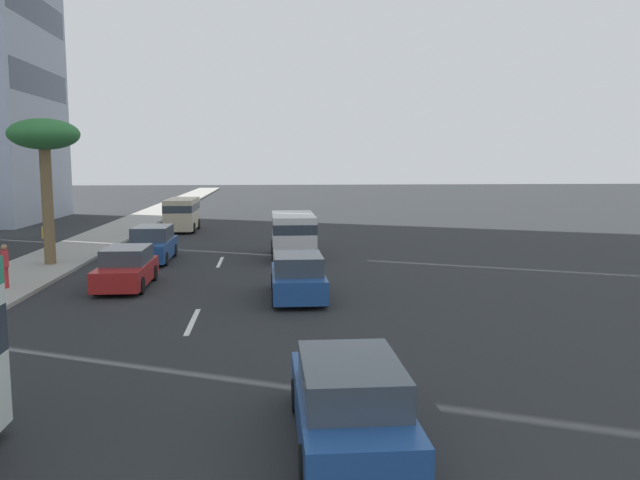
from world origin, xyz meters
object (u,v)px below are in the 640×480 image
at_px(car_fourth, 127,268).
at_px(palm_tree, 44,141).
at_px(car_second, 349,403).
at_px(pedestrian_near_lamp, 5,264).
at_px(van_fifth, 182,213).
at_px(pedestrian_mid_block, 46,237).
at_px(van_third, 293,233).
at_px(car_sixth, 152,245).
at_px(car_seventh, 298,277).

distance_m(car_fourth, palm_tree, 8.49).
distance_m(car_second, pedestrian_near_lamp, 17.65).
bearing_deg(van_fifth, car_fourth, 1.40).
xyz_separation_m(pedestrian_near_lamp, pedestrian_mid_block, (8.90, 1.52, -0.00)).
distance_m(van_third, car_sixth, 6.95).
relative_size(van_third, palm_tree, 0.75).
distance_m(car_second, pedestrian_mid_block, 25.91).
height_order(car_fourth, pedestrian_near_lamp, pedestrian_near_lamp).
height_order(van_third, car_sixth, van_third).
bearing_deg(pedestrian_near_lamp, van_fifth, -41.16).
distance_m(car_seventh, palm_tree, 14.34).
bearing_deg(car_sixth, car_fourth, 1.53).
bearing_deg(pedestrian_near_lamp, car_sixth, -60.72).
height_order(car_second, car_sixth, car_sixth).
bearing_deg(van_third, van_fifth, 29.08).
xyz_separation_m(van_third, car_sixth, (-0.54, 6.91, -0.47)).
height_order(van_fifth, car_seventh, van_fifth).
xyz_separation_m(van_fifth, car_seventh, (-22.62, -6.99, -0.55)).
xyz_separation_m(car_sixth, palm_tree, (-1.44, 4.37, 4.96)).
bearing_deg(pedestrian_near_lamp, palm_tree, -28.07).
bearing_deg(car_sixth, van_third, 94.46).
bearing_deg(van_fifth, car_second, 11.96).
bearing_deg(palm_tree, car_second, -149.72).
bearing_deg(van_third, car_seventh, 178.59).
bearing_deg(pedestrian_mid_block, van_third, 105.93).
bearing_deg(pedestrian_near_lamp, car_seventh, -131.14).
bearing_deg(car_sixth, palm_tree, -71.82).
relative_size(van_fifth, palm_tree, 0.76).
height_order(car_seventh, pedestrian_mid_block, pedestrian_mid_block).
bearing_deg(van_fifth, car_seventh, 17.16).
relative_size(van_third, car_fourth, 1.15).
height_order(car_seventh, pedestrian_near_lamp, pedestrian_near_lamp).
height_order(car_second, van_third, van_third).
bearing_deg(car_seventh, palm_tree, 55.27).
distance_m(car_second, car_fourth, 15.85).
bearing_deg(car_seventh, pedestrian_mid_block, 48.52).
distance_m(car_second, van_third, 21.41).
height_order(car_sixth, pedestrian_mid_block, pedestrian_mid_block).
xyz_separation_m(van_fifth, palm_tree, (-14.97, 4.06, 4.46)).
bearing_deg(car_fourth, palm_tree, -138.34).
bearing_deg(car_seventh, van_fifth, 17.16).
height_order(van_fifth, palm_tree, palm_tree).
bearing_deg(car_seventh, van_third, -1.41).
height_order(pedestrian_near_lamp, palm_tree, palm_tree).
bearing_deg(car_seventh, car_second, -178.54).
bearing_deg(van_third, palm_tree, 99.93).
bearing_deg(car_sixth, pedestrian_mid_block, -107.56).
xyz_separation_m(car_second, car_seventh, (11.77, 0.30, 0.03)).
bearing_deg(car_seventh, car_sixth, 36.28).
distance_m(car_sixth, pedestrian_mid_block, 5.90).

